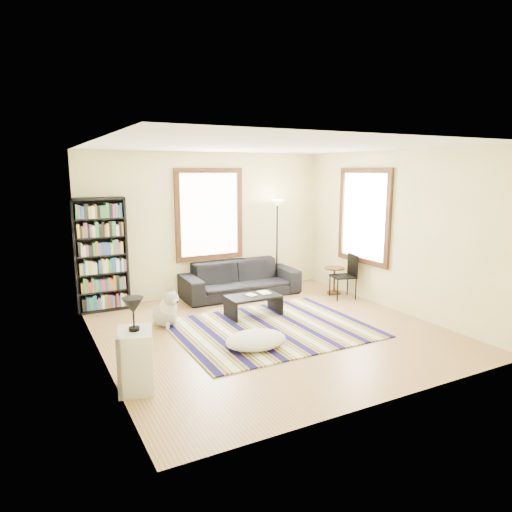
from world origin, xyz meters
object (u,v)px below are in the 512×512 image
sofa (240,279)px  white_cabinet (136,360)px  floor_lamp (277,245)px  folding_chair (343,276)px  floor_cushion (256,340)px  side_table (334,280)px  bookshelf (101,255)px  coffee_table (253,306)px  dog (164,308)px

sofa → white_cabinet: bearing=-131.3°
floor_lamp → folding_chair: floor_lamp is taller
sofa → folding_chair: (1.69, -1.09, 0.09)m
floor_cushion → folding_chair: size_ratio=1.04×
sofa → side_table: (1.74, -0.75, -0.07)m
sofa → floor_cushion: bearing=-109.8°
floor_cushion → bookshelf: bearing=119.5°
sofa → floor_cushion: size_ratio=2.60×
bookshelf → folding_chair: size_ratio=2.33×
bookshelf → floor_cushion: size_ratio=2.24×
bookshelf → coffee_table: size_ratio=2.22×
side_table → folding_chair: folding_chair is taller
side_table → floor_cushion: bearing=-146.7°
side_table → dog: size_ratio=0.90×
white_cabinet → coffee_table: bearing=50.8°
white_cabinet → dog: size_ratio=1.17×
sofa → floor_cushion: 2.74m
side_table → white_cabinet: size_ratio=0.77×
bookshelf → sofa: bearing=-6.0°
floor_cushion → coffee_table: bearing=64.1°
coffee_table → floor_lamp: (1.26, 1.37, 0.75)m
sofa → bookshelf: bookshelf is taller
sofa → dog: size_ratio=3.87×
coffee_table → side_table: size_ratio=1.67×
bookshelf → dog: bearing=-61.6°
floor_lamp → side_table: size_ratio=3.44×
floor_cushion → floor_lamp: bearing=54.6°
floor_lamp → folding_chair: bearing=-56.3°
white_cabinet → sofa: bearing=62.3°
dog → side_table: bearing=-12.8°
dog → sofa: bearing=12.1°
sofa → folding_chair: bearing=-31.5°
folding_chair → bookshelf: bearing=175.5°
floor_cushion → dog: (-0.87, 1.49, 0.19)m
coffee_table → floor_lamp: size_ratio=0.48×
bookshelf → coffee_table: bookshelf is taller
folding_chair → dog: 3.55m
sofa → dog: bearing=-149.0°
floor_lamp → white_cabinet: size_ratio=2.66×
bookshelf → floor_lamp: 3.47m
sofa → side_table: 1.90m
dog → folding_chair: bearing=-18.1°
side_table → dog: 3.61m
white_cabinet → bookshelf: bearing=101.6°
sofa → coffee_table: (-0.37, -1.27, -0.16)m
bookshelf → dog: 1.66m
sofa → folding_chair: 2.01m
dog → bookshelf: bearing=100.8°
side_table → floor_lamp: bearing=134.6°
folding_chair → dog: folding_chair is taller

